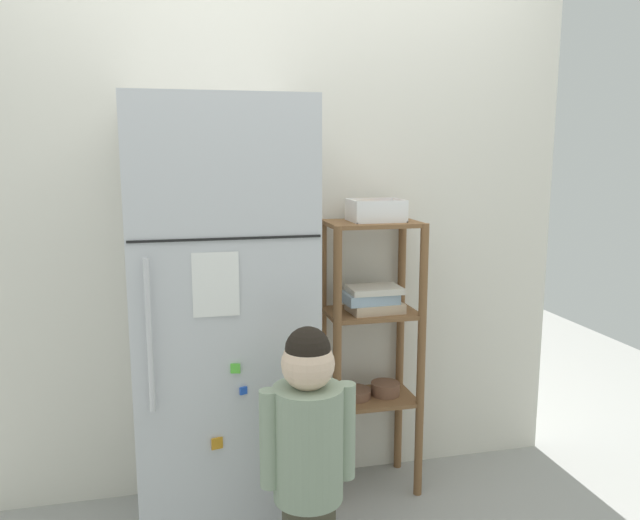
{
  "coord_description": "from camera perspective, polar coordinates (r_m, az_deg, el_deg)",
  "views": [
    {
      "loc": [
        -0.46,
        -2.36,
        1.51
      ],
      "look_at": [
        0.11,
        0.02,
        1.08
      ],
      "focal_mm": 35.37,
      "sensor_mm": 36.0,
      "label": 1
    }
  ],
  "objects": [
    {
      "name": "fruit_bin",
      "position": [
        2.7,
        5.27,
        4.32
      ],
      "size": [
        0.22,
        0.18,
        0.09
      ],
      "color": "white",
      "rests_on": "pantry_shelf_unit"
    },
    {
      "name": "pantry_shelf_unit",
      "position": [
        2.78,
        4.65,
        -6.65
      ],
      "size": [
        0.41,
        0.29,
        1.21
      ],
      "color": "brown",
      "rests_on": "ground"
    },
    {
      "name": "ground_plane",
      "position": [
        2.84,
        -2.22,
        -22.24
      ],
      "size": [
        6.0,
        6.0,
        0.0
      ],
      "primitive_type": "plane",
      "color": "#999993"
    },
    {
      "name": "child_standing",
      "position": [
        2.1,
        -1.09,
        -16.16
      ],
      "size": [
        0.31,
        0.23,
        0.97
      ],
      "color": "#4A4736",
      "rests_on": "ground"
    },
    {
      "name": "kitchen_wall_back",
      "position": [
        2.78,
        -3.81,
        1.4
      ],
      "size": [
        2.66,
        0.03,
        2.2
      ],
      "primitive_type": "cube",
      "color": "silver",
      "rests_on": "ground"
    },
    {
      "name": "refrigerator",
      "position": [
        2.47,
        -8.87,
        -5.7
      ],
      "size": [
        0.65,
        0.64,
        1.7
      ],
      "color": "silver",
      "rests_on": "ground"
    }
  ]
}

